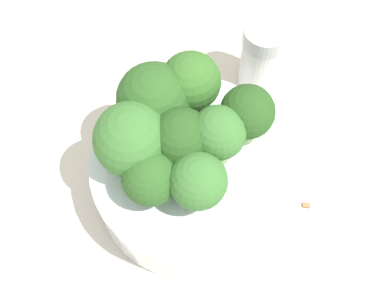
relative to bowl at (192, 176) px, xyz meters
name	(u,v)px	position (x,y,z in m)	size (l,w,h in m)	color
ground_plane	(192,187)	(0.00, 0.00, -0.03)	(3.00, 3.00, 0.00)	beige
bowl	(192,176)	(0.00, 0.00, 0.00)	(0.16, 0.16, 0.05)	silver
broccoli_floret_0	(218,135)	(0.01, -0.02, 0.06)	(0.04, 0.04, 0.06)	#84AD66
broccoli_floret_1	(132,140)	(-0.01, 0.04, 0.06)	(0.05, 0.05, 0.06)	#7A9E5B
broccoli_floret_2	(198,182)	(-0.03, -0.01, 0.05)	(0.04, 0.04, 0.05)	#8EB770
broccoli_floret_3	(179,144)	(0.00, 0.01, 0.06)	(0.04, 0.04, 0.06)	#8EB770
broccoli_floret_4	(151,177)	(-0.03, 0.02, 0.05)	(0.04, 0.04, 0.05)	#8EB770
broccoli_floret_5	(247,114)	(0.03, -0.03, 0.06)	(0.04, 0.04, 0.06)	#7A9E5B
broccoli_floret_6	(191,83)	(0.05, 0.02, 0.06)	(0.05, 0.05, 0.06)	#8EB770
broccoli_floret_7	(154,100)	(0.02, 0.04, 0.06)	(0.06, 0.06, 0.06)	#8EB770
pepper_shaker	(261,56)	(0.12, -0.02, 0.01)	(0.04, 0.04, 0.07)	silver
almond_crumb_0	(142,90)	(0.07, 0.07, -0.02)	(0.01, 0.00, 0.01)	#AD7F4C
almond_crumb_1	(307,205)	(0.02, -0.09, -0.02)	(0.01, 0.00, 0.01)	olive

